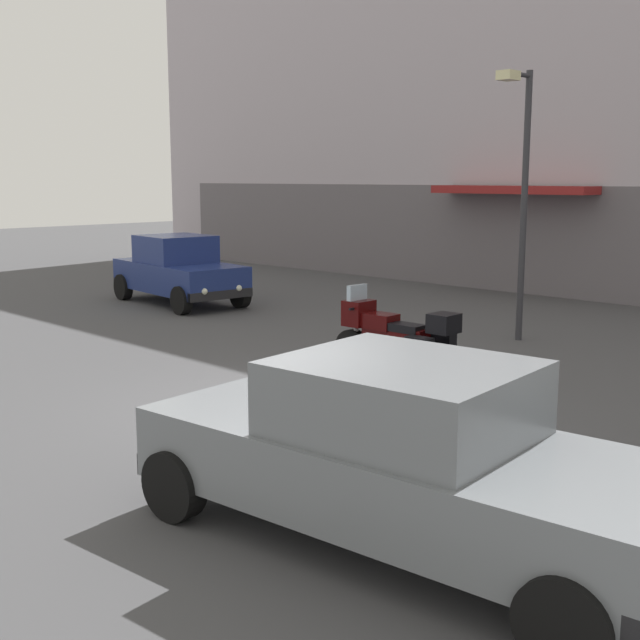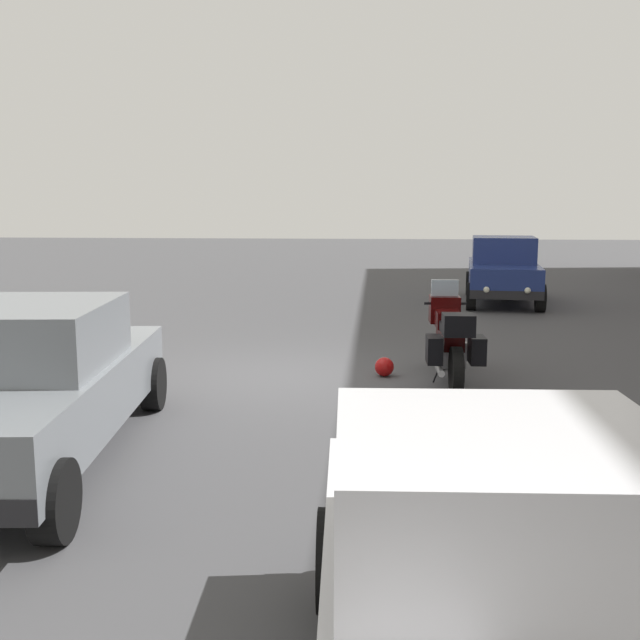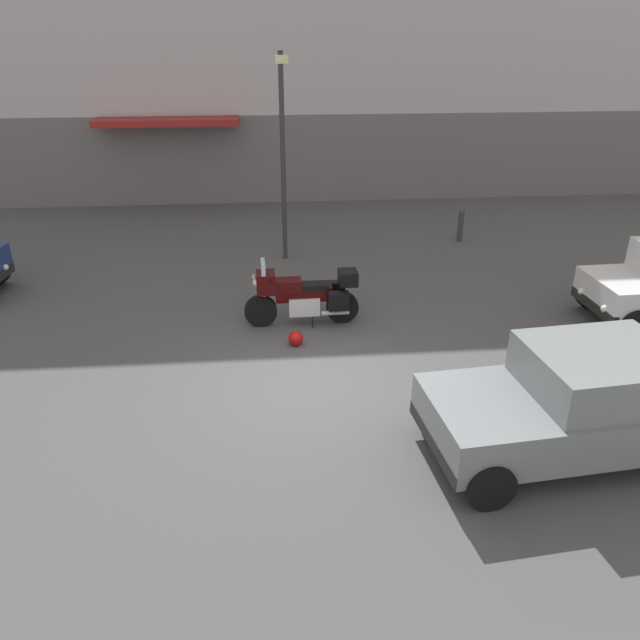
{
  "view_description": "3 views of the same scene",
  "coord_description": "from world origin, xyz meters",
  "px_view_note": "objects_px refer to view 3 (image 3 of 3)",
  "views": [
    {
      "loc": [
        7.68,
        -7.02,
        3.0
      ],
      "look_at": [
        -0.24,
        1.03,
        1.02
      ],
      "focal_mm": 45.66,
      "sensor_mm": 36.0,
      "label": 1
    },
    {
      "loc": [
        10.49,
        1.32,
        2.52
      ],
      "look_at": [
        -0.21,
        0.51,
        0.81
      ],
      "focal_mm": 41.98,
      "sensor_mm": 36.0,
      "label": 2
    },
    {
      "loc": [
        -0.63,
        -8.84,
        5.41
      ],
      "look_at": [
        0.23,
        0.75,
        0.83
      ],
      "focal_mm": 35.0,
      "sensor_mm": 36.0,
      "label": 3
    }
  ],
  "objects_px": {
    "car_sedan_far": "(593,402)",
    "streetlamp_curbside": "(283,140)",
    "motorcycle": "(304,295)",
    "helmet": "(296,338)",
    "bollard_curbside": "(461,224)"
  },
  "relations": [
    {
      "from": "motorcycle",
      "to": "car_sedan_far",
      "type": "distance_m",
      "value": 5.71
    },
    {
      "from": "motorcycle",
      "to": "car_sedan_far",
      "type": "height_order",
      "value": "car_sedan_far"
    },
    {
      "from": "motorcycle",
      "to": "helmet",
      "type": "distance_m",
      "value": 1.05
    },
    {
      "from": "streetlamp_curbside",
      "to": "bollard_curbside",
      "type": "bearing_deg",
      "value": 12.72
    },
    {
      "from": "car_sedan_far",
      "to": "bollard_curbside",
      "type": "bearing_deg",
      "value": 78.6
    },
    {
      "from": "motorcycle",
      "to": "streetlamp_curbside",
      "type": "distance_m",
      "value": 4.45
    },
    {
      "from": "streetlamp_curbside",
      "to": "motorcycle",
      "type": "bearing_deg",
      "value": -86.58
    },
    {
      "from": "helmet",
      "to": "bollard_curbside",
      "type": "height_order",
      "value": "bollard_curbside"
    },
    {
      "from": "car_sedan_far",
      "to": "streetlamp_curbside",
      "type": "distance_m",
      "value": 9.31
    },
    {
      "from": "motorcycle",
      "to": "bollard_curbside",
      "type": "relative_size",
      "value": 2.49
    },
    {
      "from": "streetlamp_curbside",
      "to": "car_sedan_far",
      "type": "bearing_deg",
      "value": -64.72
    },
    {
      "from": "helmet",
      "to": "car_sedan_far",
      "type": "xyz_separation_m",
      "value": [
        3.86,
        -3.5,
        0.64
      ]
    },
    {
      "from": "car_sedan_far",
      "to": "streetlamp_curbside",
      "type": "bearing_deg",
      "value": 109.86
    },
    {
      "from": "car_sedan_far",
      "to": "streetlamp_curbside",
      "type": "height_order",
      "value": "streetlamp_curbside"
    },
    {
      "from": "motorcycle",
      "to": "streetlamp_curbside",
      "type": "height_order",
      "value": "streetlamp_curbside"
    }
  ]
}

